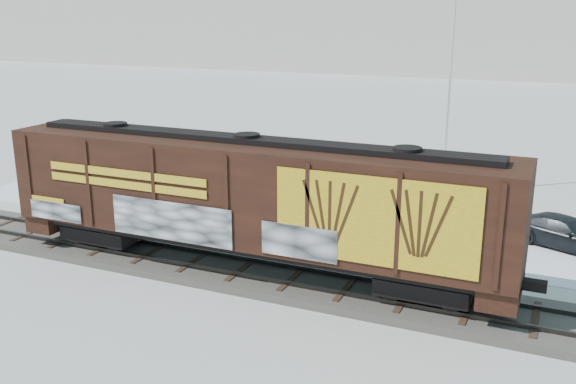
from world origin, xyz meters
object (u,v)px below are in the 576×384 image
at_px(flagpole, 451,103).
at_px(car_silver, 191,189).
at_px(car_dark, 565,233).
at_px(car_white, 385,217).
at_px(hopper_railcar, 248,196).

xyz_separation_m(flagpole, car_silver, (-11.07, -7.31, -3.94)).
height_order(car_silver, car_dark, car_silver).
distance_m(car_white, car_dark, 7.28).
xyz_separation_m(flagpole, car_white, (-1.21, -7.34, -4.06)).
xyz_separation_m(car_silver, car_dark, (17.06, 1.09, -0.18)).
bearing_deg(flagpole, car_silver, -146.56).
relative_size(car_white, car_dark, 0.97).
distance_m(hopper_railcar, car_white, 7.77).
relative_size(car_silver, car_white, 1.13).
height_order(hopper_railcar, car_white, hopper_railcar).
bearing_deg(car_dark, hopper_railcar, 148.91).
relative_size(flagpole, car_silver, 2.68).
xyz_separation_m(hopper_railcar, car_dark, (10.39, 7.80, -2.40)).
height_order(flagpole, car_dark, flagpole).
xyz_separation_m(flagpole, car_dark, (5.99, -6.22, -4.12)).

